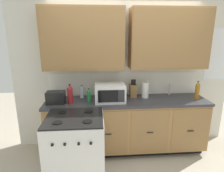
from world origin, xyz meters
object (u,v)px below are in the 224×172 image
Objects in this scene: microwave at (110,93)px; bottle_clear at (82,92)px; bottle_red at (70,94)px; toaster at (56,97)px; paper_towel_roll at (145,90)px; knife_block at (133,90)px; bottle_amber at (197,90)px; stove_range at (76,149)px; bottle_green at (89,95)px.

bottle_clear is at bearing 156.70° from microwave.
bottle_red is at bearing -121.33° from bottle_clear.
toaster is at bearing -177.54° from microwave.
bottle_red is (-1.23, -0.20, 0.02)m from paper_towel_roll.
knife_block is 1.00× the size of bottle_amber.
paper_towel_roll is at bearing 6.84° from toaster.
bottle_amber is at bearing -0.83° from microwave.
bottle_amber reaches higher than toaster.
paper_towel_roll is 1.18× the size of bottle_clear.
microwave is (0.51, 0.60, 0.60)m from stove_range.
stove_range is at bearing -58.60° from toaster.
bottle_red is at bearing -170.77° from paper_towel_roll.
bottle_red is at bearing -178.87° from bottle_amber.
microwave is at bearing -23.30° from bottle_clear.
bottle_green is (-0.75, -0.20, -0.00)m from knife_block.
paper_towel_roll is (0.61, 0.14, -0.01)m from microwave.
bottle_clear is (-0.46, 0.20, -0.03)m from microwave.
paper_towel_roll is at bearing -11.54° from knife_block.
bottle_green is at bearing -164.65° from knife_block.
bottle_red reaches higher than toaster.
microwave is at bearing 4.25° from bottle_green.
bottle_green is 0.73× the size of bottle_amber.
stove_range is 3.08× the size of bottle_red.
toaster is 0.51m from bottle_green.
bottle_green is 0.29m from bottle_red.
bottle_green is at bearing 73.18° from stove_range.
bottle_green is (0.13, -0.22, 0.00)m from bottle_clear.
bottle_red is (-0.11, 0.53, 0.61)m from stove_range.
knife_block is 1.05m from bottle_amber.
bottle_green is at bearing -170.19° from paper_towel_roll.
toaster is 2.29m from bottle_amber.
toaster is 1.24× the size of bottle_green.
bottle_amber is (1.91, -0.22, 0.04)m from bottle_clear.
microwave is 1.55× the size of bottle_amber.
toaster is 0.90× the size of bottle_amber.
bottle_red is (-0.29, -0.04, 0.04)m from bottle_green.
paper_towel_roll is 1.15× the size of bottle_green.
stove_range is at bearing -163.56° from bottle_amber.
bottle_clear is (0.39, 0.24, 0.01)m from toaster.
paper_towel_roll is at bearing 12.79° from microwave.
microwave is at bearing 179.17° from bottle_amber.
toaster is 0.91× the size of bottle_red.
bottle_amber is (1.44, -0.02, 0.01)m from microwave.
knife_block is 0.87m from bottle_clear.
microwave is at bearing -156.37° from knife_block.
toaster is 0.45m from bottle_clear.
toaster is (-0.34, 0.56, 0.56)m from stove_range.
paper_towel_roll is 0.84× the size of bottle_red.
microwave is at bearing -167.21° from paper_towel_roll.
stove_range is 3.39× the size of toaster.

